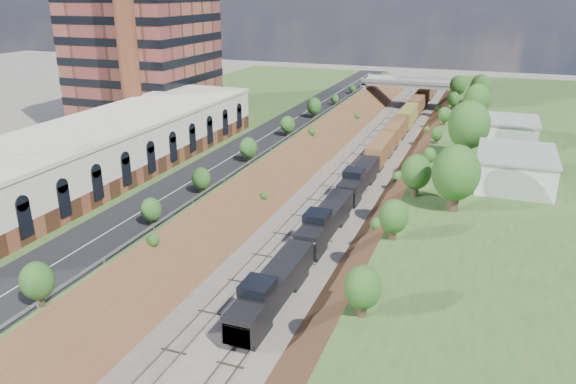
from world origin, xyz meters
name	(u,v)px	position (x,y,z in m)	size (l,w,h in m)	color
platform_left	(165,147)	(-33.00, 60.00, 2.50)	(44.00, 180.00, 5.00)	#315B25
embankment_left	(283,174)	(-11.00, 60.00, 0.00)	(7.07, 180.00, 7.07)	brown
embankment_right	(419,190)	(11.00, 60.00, 0.00)	(7.07, 180.00, 7.07)	brown
rail_left_track	(332,179)	(-2.60, 60.00, 0.09)	(1.58, 180.00, 0.18)	gray
rail_right_track	(365,183)	(2.60, 60.00, 0.09)	(1.58, 180.00, 0.18)	gray
road	(257,142)	(-15.50, 60.00, 5.05)	(8.00, 180.00, 0.10)	black
guardrail	(280,141)	(-11.40, 59.80, 5.55)	(0.10, 171.00, 0.70)	#99999E
commercial_building	(105,148)	(-28.00, 38.00, 8.51)	(14.30, 62.30, 7.00)	brown
smokestack	(124,13)	(-36.00, 56.00, 25.00)	(3.20, 3.20, 40.00)	brown
overpass	(411,89)	(0.00, 122.00, 4.92)	(24.50, 8.30, 7.40)	gray
white_building_near	(515,169)	(23.50, 52.00, 7.00)	(9.00, 12.00, 4.00)	silver
white_building_far	(510,132)	(23.00, 74.00, 6.80)	(8.00, 10.00, 3.60)	silver
tree_right_large	(456,173)	(17.00, 40.00, 9.38)	(5.25, 5.25, 7.61)	#473323
tree_left_crest	(128,224)	(-11.80, 20.00, 7.04)	(2.45, 2.45, 3.55)	#473323
freight_train	(395,131)	(2.60, 85.91, 2.40)	(2.71, 138.93, 4.55)	black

